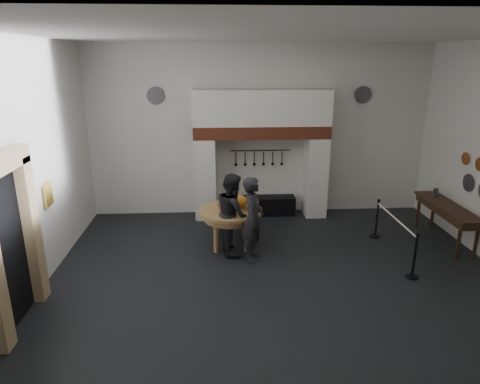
{
  "coord_description": "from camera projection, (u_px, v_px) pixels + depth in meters",
  "views": [
    {
      "loc": [
        -1.21,
        -7.27,
        4.15
      ],
      "look_at": [
        -0.68,
        1.53,
        1.35
      ],
      "focal_mm": 32.0,
      "sensor_mm": 36.0,
      "label": 1
    }
  ],
  "objects": [
    {
      "name": "floor",
      "position": [
        280.0,
        282.0,
        8.25
      ],
      "size": [
        9.0,
        8.0,
        0.02
      ],
      "primitive_type": "cube",
      "color": "black",
      "rests_on": "ground"
    },
    {
      "name": "ceiling",
      "position": [
        288.0,
        34.0,
        6.88
      ],
      "size": [
        9.0,
        8.0,
        0.02
      ],
      "primitive_type": "cube",
      "color": "silver",
      "rests_on": "wall_back"
    },
    {
      "name": "wall_back",
      "position": [
        260.0,
        131.0,
        11.37
      ],
      "size": [
        9.0,
        0.02,
        4.5
      ],
      "primitive_type": "cube",
      "color": "silver",
      "rests_on": "floor"
    },
    {
      "name": "wall_front",
      "position": [
        355.0,
        283.0,
        3.76
      ],
      "size": [
        9.0,
        0.02,
        4.5
      ],
      "primitive_type": "cube",
      "color": "silver",
      "rests_on": "floor"
    },
    {
      "name": "wall_left",
      "position": [
        23.0,
        173.0,
        7.31
      ],
      "size": [
        0.02,
        8.0,
        4.5
      ],
      "primitive_type": "cube",
      "color": "silver",
      "rests_on": "floor"
    },
    {
      "name": "chimney_pier_left",
      "position": [
        205.0,
        178.0,
        11.31
      ],
      "size": [
        0.55,
        0.7,
        2.15
      ],
      "primitive_type": "cube",
      "color": "silver",
      "rests_on": "floor"
    },
    {
      "name": "chimney_pier_right",
      "position": [
        315.0,
        177.0,
        11.48
      ],
      "size": [
        0.55,
        0.7,
        2.15
      ],
      "primitive_type": "cube",
      "color": "silver",
      "rests_on": "floor"
    },
    {
      "name": "hearth_brick_band",
      "position": [
        261.0,
        131.0,
        11.02
      ],
      "size": [
        3.5,
        0.72,
        0.32
      ],
      "primitive_type": "cube",
      "color": "#9E442B",
      "rests_on": "chimney_pier_left"
    },
    {
      "name": "chimney_hood",
      "position": [
        262.0,
        107.0,
        10.83
      ],
      "size": [
        3.5,
        0.7,
        0.9
      ],
      "primitive_type": "cube",
      "color": "silver",
      "rests_on": "hearth_brick_band"
    },
    {
      "name": "iron_range",
      "position": [
        260.0,
        206.0,
        11.71
      ],
      "size": [
        1.9,
        0.45,
        0.5
      ],
      "primitive_type": "cube",
      "color": "black",
      "rests_on": "floor"
    },
    {
      "name": "utensil_rail",
      "position": [
        260.0,
        150.0,
        11.45
      ],
      "size": [
        1.6,
        0.02,
        0.02
      ],
      "primitive_type": "cylinder",
      "rotation": [
        0.0,
        1.57,
        0.0
      ],
      "color": "black",
      "rests_on": "wall_back"
    },
    {
      "name": "door_recess",
      "position": [
        7.0,
        252.0,
        6.66
      ],
      "size": [
        0.04,
        1.1,
        2.5
      ],
      "primitive_type": "cube",
      "color": "black",
      "rests_on": "floor"
    },
    {
      "name": "door_jamb_far",
      "position": [
        31.0,
        231.0,
        7.32
      ],
      "size": [
        0.22,
        0.3,
        2.6
      ],
      "primitive_type": "cube",
      "color": "tan",
      "rests_on": "floor"
    },
    {
      "name": "wall_plaque",
      "position": [
        48.0,
        195.0,
        8.27
      ],
      "size": [
        0.05,
        0.34,
        0.44
      ],
      "primitive_type": "cube",
      "color": "gold",
      "rests_on": "wall_left"
    },
    {
      "name": "work_table",
      "position": [
        231.0,
        211.0,
        9.59
      ],
      "size": [
        1.52,
        1.52,
        0.07
      ],
      "primitive_type": "cylinder",
      "rotation": [
        0.0,
        0.0,
        0.07
      ],
      "color": "tan",
      "rests_on": "floor"
    },
    {
      "name": "pumpkin",
      "position": [
        239.0,
        201.0,
        9.64
      ],
      "size": [
        0.36,
        0.36,
        0.31
      ],
      "primitive_type": "ellipsoid",
      "color": "orange",
      "rests_on": "work_table"
    },
    {
      "name": "cheese_block_big",
      "position": [
        253.0,
        205.0,
        9.52
      ],
      "size": [
        0.22,
        0.22,
        0.24
      ],
      "primitive_type": "cube",
      "color": "#D7D280",
      "rests_on": "work_table"
    },
    {
      "name": "cheese_block_small",
      "position": [
        251.0,
        201.0,
        9.81
      ],
      "size": [
        0.18,
        0.18,
        0.2
      ],
      "primitive_type": "cube",
      "color": "#E3D687",
      "rests_on": "work_table"
    },
    {
      "name": "wicker_basket",
      "position": [
        224.0,
        207.0,
        9.39
      ],
      "size": [
        0.34,
        0.34,
        0.22
      ],
      "primitive_type": "cone",
      "rotation": [
        3.14,
        0.0,
        0.07
      ],
      "color": "olive",
      "rests_on": "work_table"
    },
    {
      "name": "bread_loaf",
      "position": [
        226.0,
        202.0,
        9.89
      ],
      "size": [
        0.31,
        0.18,
        0.13
      ],
      "primitive_type": "ellipsoid",
      "color": "olive",
      "rests_on": "work_table"
    },
    {
      "name": "visitor_near",
      "position": [
        253.0,
        219.0,
        8.92
      ],
      "size": [
        0.58,
        0.75,
        1.82
      ],
      "primitive_type": "imported",
      "rotation": [
        0.0,
        0.0,
        1.33
      ],
      "color": "black",
      "rests_on": "floor"
    },
    {
      "name": "visitor_far",
      "position": [
        233.0,
        214.0,
        9.28
      ],
      "size": [
        0.79,
        0.95,
        1.79
      ],
      "primitive_type": "imported",
      "rotation": [
        0.0,
        0.0,
        1.7
      ],
      "color": "black",
      "rests_on": "floor"
    },
    {
      "name": "side_table",
      "position": [
        448.0,
        206.0,
        9.8
      ],
      "size": [
        0.55,
        2.2,
        0.06
      ],
      "primitive_type": "cube",
      "color": "#342213",
      "rests_on": "floor"
    },
    {
      "name": "pewter_jug",
      "position": [
        435.0,
        193.0,
        10.32
      ],
      "size": [
        0.12,
        0.12,
        0.22
      ],
      "primitive_type": "cylinder",
      "color": "#434448",
      "rests_on": "side_table"
    },
    {
      "name": "copper_pan_c",
      "position": [
        480.0,
        164.0,
        9.15
      ],
      "size": [
        0.03,
        0.3,
        0.3
      ],
      "primitive_type": "cylinder",
      "rotation": [
        0.0,
        1.57,
        0.0
      ],
      "color": "#C6662D",
      "rests_on": "wall_right"
    },
    {
      "name": "copper_pan_d",
      "position": [
        466.0,
        158.0,
        9.67
      ],
      "size": [
        0.03,
        0.28,
        0.28
      ],
      "primitive_type": "cylinder",
      "rotation": [
        0.0,
        1.57,
        0.0
      ],
      "color": "#C6662D",
      "rests_on": "wall_right"
    },
    {
      "name": "pewter_plate_right",
      "position": [
        468.0,
        183.0,
        9.59
      ],
      "size": [
        0.03,
        0.4,
        0.4
      ],
      "primitive_type": "cylinder",
      "rotation": [
        0.0,
        1.57,
        0.0
      ],
      "color": "#4C4C51",
      "rests_on": "wall_right"
    },
    {
      "name": "pewter_plate_back_left",
      "position": [
        155.0,
        96.0,
        10.89
      ],
      "size": [
        0.44,
        0.03,
        0.44
      ],
      "primitive_type": "cylinder",
      "rotation": [
        1.57,
        0.0,
        0.0
      ],
      "color": "#4C4C51",
      "rests_on": "wall_back"
    },
    {
      "name": "pewter_plate_back_right",
      "position": [
        363.0,
        95.0,
        11.2
      ],
      "size": [
        0.44,
        0.03,
        0.44
      ],
      "primitive_type": "cylinder",
      "rotation": [
        1.57,
        0.0,
        0.0
      ],
      "color": "#4C4C51",
      "rests_on": "wall_back"
    },
    {
      "name": "barrier_post_near",
      "position": [
        415.0,
        257.0,
        8.28
      ],
      "size": [
        0.05,
        0.05,
        0.9
      ],
      "primitive_type": "cylinder",
      "color": "black",
      "rests_on": "floor"
    },
    {
      "name": "barrier_post_far",
      "position": [
        377.0,
        219.0,
        10.18
      ],
      "size": [
        0.05,
        0.05,
        0.9
      ],
      "primitive_type": "cylinder",
      "color": "black",
      "rests_on": "floor"
    },
    {
      "name": "barrier_rope",
      "position": [
        396.0,
        219.0,
        9.11
      ],
      "size": [
        0.04,
        2.0,
        0.04
      ],
      "primitive_type": "cylinder",
      "rotation": [
        1.57,
        0.0,
        0.0
      ],
      "color": "white",
      "rests_on": "barrier_post_near"
    }
  ]
}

